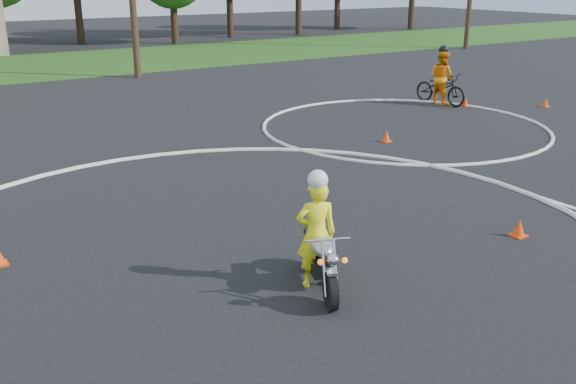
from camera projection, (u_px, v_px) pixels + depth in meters
ground at (369, 330)px, 7.86m from camera, size 120.00×120.00×0.00m
course_markings at (310, 199)px, 12.43m from camera, size 19.05×19.05×0.12m
primary_motorcycle at (321, 259)px, 8.76m from camera, size 0.90×1.65×0.92m
rider_primary_grp at (316, 231)px, 8.75m from camera, size 0.66×0.56×1.70m
rider_second_grp at (441, 84)px, 21.33m from camera, size 0.88×2.07×1.94m
traffic_cones at (460, 176)px, 13.39m from camera, size 17.59×13.84×0.30m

